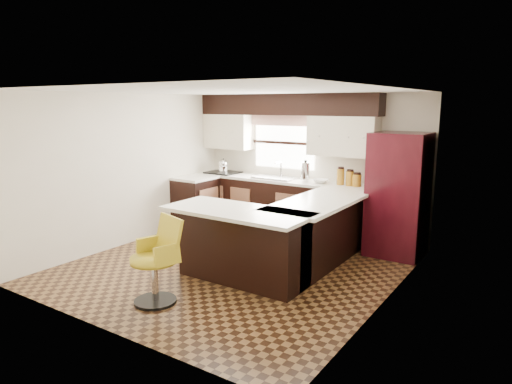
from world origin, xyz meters
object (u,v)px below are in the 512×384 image
Objects in this scene: peninsula_long at (315,235)px; peninsula_return at (243,246)px; refrigerator at (398,195)px; bar_chair at (154,261)px.

peninsula_long is 1.11m from peninsula_return.
refrigerator is at bearing 58.26° from peninsula_return.
refrigerator reaches higher than bar_chair.
bar_chair reaches higher than peninsula_return.
peninsula_long is at bearing -124.47° from refrigerator.
refrigerator is 1.86× the size of bar_chair.
peninsula_return is 0.90× the size of refrigerator.
bar_chair is (-0.44, -1.11, 0.04)m from peninsula_return.
peninsula_return is 2.54m from refrigerator.
bar_chair reaches higher than peninsula_long.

